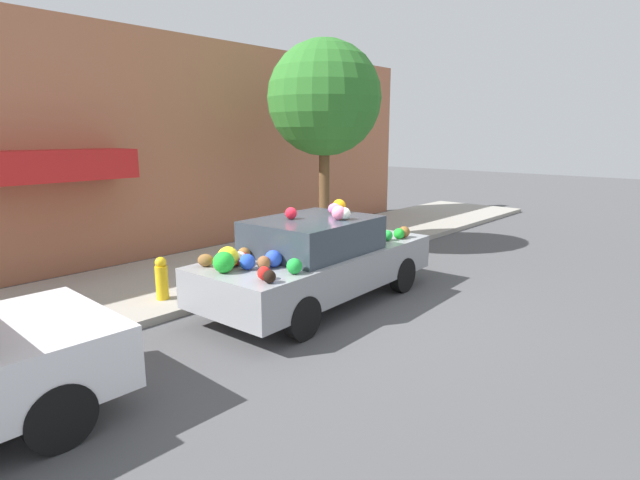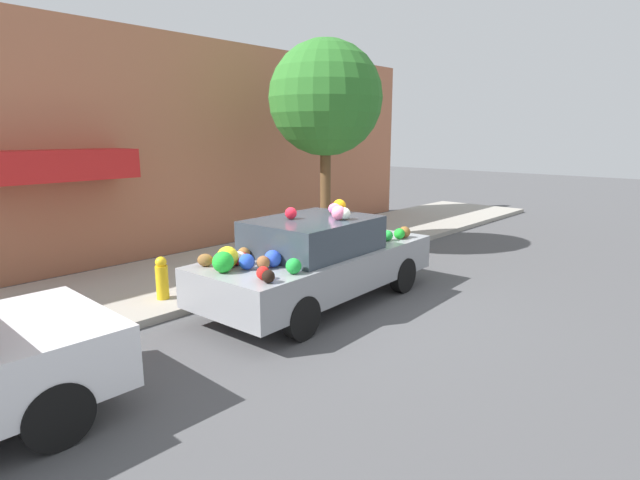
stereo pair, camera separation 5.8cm
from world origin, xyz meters
TOP-DOWN VIEW (x-y plane):
  - ground_plane at (0.00, 0.00)m, footprint 60.00×60.00m
  - sidewalk_curb at (0.00, 2.70)m, footprint 24.00×3.20m
  - building_facade at (-0.11, 4.92)m, footprint 18.00×1.20m
  - street_tree at (2.76, 2.33)m, footprint 2.55×2.55m
  - fire_hydrant at (-1.85, 1.74)m, footprint 0.20×0.20m
  - art_car at (-0.05, -0.01)m, footprint 4.42×1.92m

SIDE VIEW (x-z plane):
  - ground_plane at x=0.00m, z-range 0.00..0.00m
  - sidewalk_curb at x=0.00m, z-range 0.00..0.12m
  - fire_hydrant at x=-1.85m, z-range 0.12..0.82m
  - art_car at x=-0.05m, z-range -0.08..1.58m
  - building_facade at x=-0.11m, z-range -0.01..4.90m
  - street_tree at x=2.76m, z-range 1.16..5.82m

